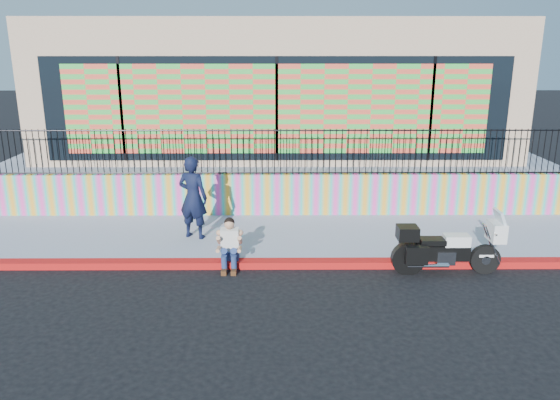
{
  "coord_description": "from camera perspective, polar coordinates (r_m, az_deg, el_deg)",
  "views": [
    {
      "loc": [
        -0.01,
        -10.74,
        4.58
      ],
      "look_at": [
        0.07,
        1.2,
        1.14
      ],
      "focal_mm": 35.0,
      "sensor_mm": 36.0,
      "label": 1
    }
  ],
  "objects": [
    {
      "name": "police_officer",
      "position": [
        12.83,
        -9.08,
        0.27
      ],
      "size": [
        0.83,
        0.69,
        1.96
      ],
      "primitive_type": "imported",
      "rotation": [
        0.0,
        0.0,
        2.78
      ],
      "color": "black",
      "rests_on": "sidewalk"
    },
    {
      "name": "police_motorcycle",
      "position": [
        11.66,
        16.9,
        -4.74
      ],
      "size": [
        2.2,
        0.73,
        1.37
      ],
      "color": "black",
      "rests_on": "ground"
    },
    {
      "name": "metal_fence",
      "position": [
        14.25,
        -0.34,
        5.05
      ],
      "size": [
        15.8,
        0.04,
        1.2
      ],
      "primitive_type": null,
      "color": "black",
      "rests_on": "mural_wall"
    },
    {
      "name": "sidewalk",
      "position": [
        13.18,
        -0.32,
        -3.89
      ],
      "size": [
        16.0,
        3.0,
        0.15
      ],
      "primitive_type": "cube",
      "color": "#8992A4",
      "rests_on": "ground"
    },
    {
      "name": "mural_wall",
      "position": [
        14.52,
        -0.33,
        0.59
      ],
      "size": [
        16.0,
        0.2,
        1.1
      ],
      "primitive_type": "cube",
      "color": "#FF43B0",
      "rests_on": "sidewalk"
    },
    {
      "name": "elevated_platform",
      "position": [
        19.5,
        -0.34,
        4.39
      ],
      "size": [
        16.0,
        10.0,
        1.25
      ],
      "primitive_type": "cube",
      "color": "#8992A4",
      "rests_on": "ground"
    },
    {
      "name": "ground",
      "position": [
        11.68,
        -0.31,
        -7.0
      ],
      "size": [
        90.0,
        90.0,
        0.0
      ],
      "primitive_type": "plane",
      "color": "black",
      "rests_on": "ground"
    },
    {
      "name": "red_curb",
      "position": [
        11.65,
        -0.31,
        -6.66
      ],
      "size": [
        16.0,
        0.3,
        0.15
      ],
      "primitive_type": "cube",
      "color": "red",
      "rests_on": "ground"
    },
    {
      "name": "storefront_building",
      "position": [
        18.92,
        -0.36,
        12.06
      ],
      "size": [
        14.0,
        8.06,
        4.0
      ],
      "color": "tan",
      "rests_on": "elevated_platform"
    },
    {
      "name": "seated_man",
      "position": [
        11.47,
        -5.3,
        -5.09
      ],
      "size": [
        0.54,
        0.71,
        1.06
      ],
      "color": "navy",
      "rests_on": "ground"
    }
  ]
}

